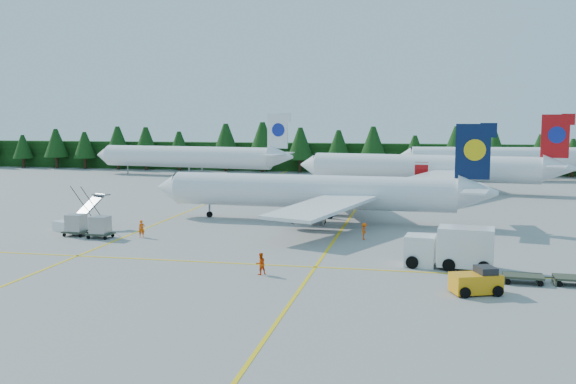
% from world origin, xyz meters
% --- Properties ---
extents(ground, '(320.00, 320.00, 0.00)m').
position_xyz_m(ground, '(0.00, 0.00, 0.00)').
color(ground, '#959690').
rests_on(ground, ground).
extents(taxi_stripe_a, '(0.25, 120.00, 0.01)m').
position_xyz_m(taxi_stripe_a, '(-14.00, 20.00, 0.01)').
color(taxi_stripe_a, yellow).
rests_on(taxi_stripe_a, ground).
extents(taxi_stripe_b, '(0.25, 120.00, 0.01)m').
position_xyz_m(taxi_stripe_b, '(6.00, 20.00, 0.01)').
color(taxi_stripe_b, yellow).
rests_on(taxi_stripe_b, ground).
extents(taxi_stripe_cross, '(80.00, 0.25, 0.01)m').
position_xyz_m(taxi_stripe_cross, '(0.00, -6.00, 0.01)').
color(taxi_stripe_cross, yellow).
rests_on(taxi_stripe_cross, ground).
extents(treeline_hedge, '(220.00, 4.00, 6.00)m').
position_xyz_m(treeline_hedge, '(0.00, 82.00, 3.00)').
color(treeline_hedge, black).
rests_on(treeline_hedge, ground).
extents(airliner_navy, '(37.15, 30.53, 10.80)m').
position_xyz_m(airliner_navy, '(1.38, 15.65, 3.25)').
color(airliner_navy, white).
rests_on(airliner_navy, ground).
extents(airliner_red, '(40.73, 33.29, 11.88)m').
position_xyz_m(airliner_red, '(13.63, 48.16, 3.57)').
color(airliner_red, white).
rests_on(airliner_red, ground).
extents(airliner_far_left, '(41.71, 9.35, 12.16)m').
position_xyz_m(airliner_far_left, '(-32.49, 65.90, 3.81)').
color(airliner_far_left, white).
rests_on(airliner_far_left, ground).
extents(airliner_far_right, '(43.55, 8.54, 12.68)m').
position_xyz_m(airliner_far_right, '(29.43, 69.10, 3.97)').
color(airliner_far_right, white).
rests_on(airliner_far_right, ground).
extents(airstairs, '(4.59, 5.95, 3.51)m').
position_xyz_m(airstairs, '(-20.37, 4.75, 0.76)').
color(airstairs, white).
rests_on(airstairs, ground).
extents(service_truck, '(6.80, 3.09, 3.18)m').
position_xyz_m(service_truck, '(16.06, -4.02, 1.57)').
color(service_truck, silver).
rests_on(service_truck, ground).
extents(baggage_tug, '(3.51, 2.67, 1.67)m').
position_xyz_m(baggage_tug, '(17.50, -11.22, 0.82)').
color(baggage_tug, orange).
rests_on(baggage_tug, ground).
extents(uld_pair, '(5.22, 2.47, 1.75)m').
position_xyz_m(uld_pair, '(-17.45, 2.08, 1.18)').
color(uld_pair, '#373D2C').
rests_on(uld_pair, ground).
extents(crew_a, '(0.73, 0.68, 1.67)m').
position_xyz_m(crew_a, '(-12.30, 2.88, 0.83)').
color(crew_a, '#F54F05').
rests_on(crew_a, ground).
extents(crew_b, '(0.99, 0.97, 1.61)m').
position_xyz_m(crew_b, '(2.43, -9.06, 0.80)').
color(crew_b, '#F04505').
rests_on(crew_b, ground).
extents(crew_c, '(0.50, 0.69, 1.58)m').
position_xyz_m(crew_c, '(8.72, 6.08, 0.79)').
color(crew_c, '#FE4F05').
rests_on(crew_c, ground).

